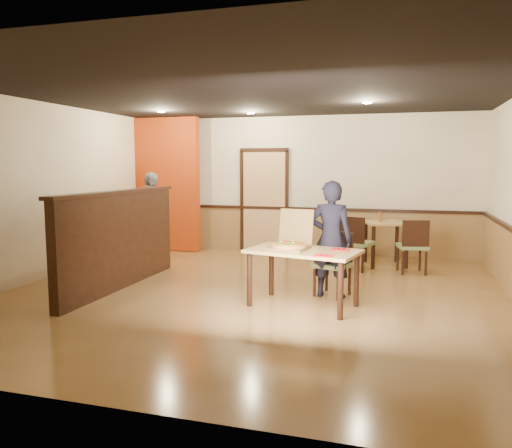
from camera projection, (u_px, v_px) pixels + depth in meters
The scene contains 24 objects.
floor at pixel (254, 294), 7.06m from camera, with size 7.00×7.00×0.00m, color #A57740.
ceiling at pixel (254, 91), 6.73m from camera, with size 7.00×7.00×0.00m, color black.
wall_back at pixel (302, 185), 10.23m from camera, with size 7.00×7.00×0.00m, color #FFEFC7.
wall_left at pixel (42, 191), 7.87m from camera, with size 7.00×7.00×0.00m, color #FFEFC7.
wainscot_back at pixel (302, 231), 10.31m from camera, with size 7.00×0.04×0.90m, color olive.
chair_rail_back at pixel (302, 209), 10.24m from camera, with size 7.00×0.06×0.06m, color black.
back_door at pixel (264, 201), 10.45m from camera, with size 0.90×0.06×2.10m, color tan.
booth_partition at pixel (120, 238), 7.34m from camera, with size 0.20×3.10×1.44m.
red_accent_panel at pixel (163, 184), 10.56m from camera, with size 1.60×0.20×2.78m, color #A9340C.
spot_a at pixel (161, 112), 9.09m from camera, with size 0.14×0.14×0.02m, color #FFD4B2.
spot_b at pixel (251, 113), 9.33m from camera, with size 0.14×0.14×0.02m, color #FFD4B2.
spot_c at pixel (367, 102), 7.77m from camera, with size 0.14×0.14×0.02m, color #FFD4B2.
main_table at pixel (303, 258), 6.36m from camera, with size 1.51×1.06×0.74m.
diner_chair at pixel (335, 261), 6.97m from camera, with size 0.55×0.55×0.88m.
side_chair_left at pixel (356, 241), 8.55m from camera, with size 0.60×0.60×0.94m.
side_chair_right at pixel (413, 244), 8.29m from camera, with size 0.54×0.54×0.92m.
side_table at pixel (386, 231), 8.99m from camera, with size 0.93×0.93×0.80m.
diner at pixel (331, 239), 6.80m from camera, with size 0.59×0.39×1.61m, color black.
passerby at pixel (151, 215), 9.77m from camera, with size 0.98×0.41×1.68m, color #92939A.
pizza_box at pixel (290, 244), 6.43m from camera, with size 0.53×0.61×0.49m.
pizza at pixel (289, 245), 6.38m from camera, with size 0.45×0.45×0.03m, color #D5894D.
napkin_near at pixel (324, 256), 5.92m from camera, with size 0.24×0.24×0.01m.
napkin_far at pixel (340, 250), 6.34m from camera, with size 0.23×0.23×0.01m.
condiment at pixel (380, 217), 8.98m from camera, with size 0.07×0.07×0.16m, color #954F1B.
Camera 1 is at (1.97, -6.60, 1.81)m, focal length 35.00 mm.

